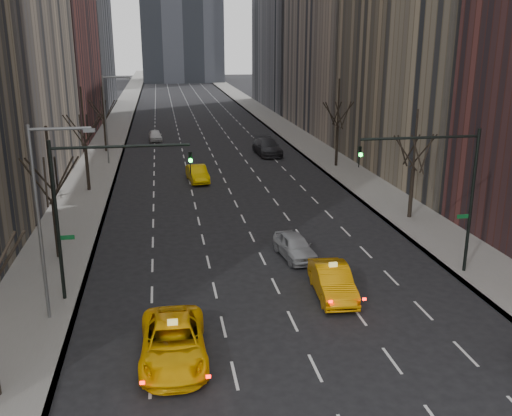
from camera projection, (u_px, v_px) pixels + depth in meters
name	position (u px, v px, depth m)	size (l,w,h in m)	color
sidewalk_left	(115.00, 129.00, 83.23)	(4.50, 320.00, 0.15)	slate
sidewalk_right	(279.00, 125.00, 87.11)	(4.50, 320.00, 0.15)	slate
tree_lw_b	(53.00, 199.00, 33.07)	(3.36, 3.50, 7.82)	black
tree_lw_c	(85.00, 145.00, 48.11)	(3.36, 3.50, 8.74)	black
tree_lw_d	(104.00, 122.00, 65.26)	(3.36, 3.50, 7.36)	black
tree_rw_b	(413.00, 169.00, 40.66)	(3.36, 3.50, 7.82)	black
tree_rw_c	(337.00, 128.00, 57.58)	(3.36, 3.50, 8.74)	black
traffic_mast_left	(91.00, 194.00, 27.35)	(6.69, 0.39, 8.00)	black
traffic_mast_right	(445.00, 179.00, 30.24)	(6.69, 0.39, 8.00)	black
streetlight_near	(45.00, 205.00, 25.15)	(2.83, 0.22, 9.00)	slate
streetlight_far	(108.00, 111.00, 58.24)	(2.83, 0.22, 9.00)	slate
taxi_suv	(173.00, 342.00, 23.15)	(2.65, 5.74, 1.60)	#FFBA05
taxi_sedan	(332.00, 281.00, 28.99)	(1.69, 4.86, 1.60)	orange
silver_sedan_ahead	(295.00, 246.00, 34.12)	(1.71, 4.25, 1.45)	#9B9EA3
far_taxi	(197.00, 174.00, 52.42)	(1.59, 4.55, 1.50)	#F3C205
far_suv_grey	(267.00, 147.00, 64.57)	(2.51, 6.17, 1.79)	#2A2A2E
far_car_white	(155.00, 135.00, 73.51)	(1.63, 4.04, 1.38)	white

